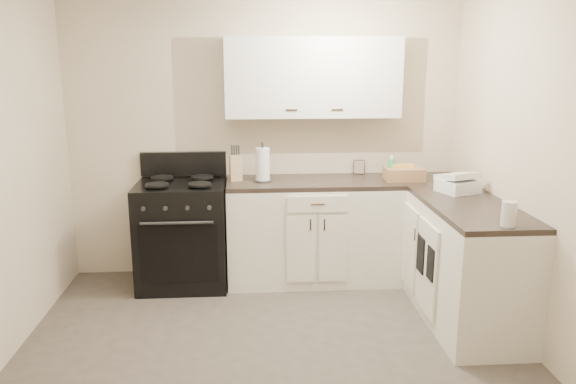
{
  "coord_description": "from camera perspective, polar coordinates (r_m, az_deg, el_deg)",
  "views": [
    {
      "loc": [
        -0.15,
        -3.39,
        1.99
      ],
      "look_at": [
        0.15,
        0.85,
        0.99
      ],
      "focal_mm": 35.0,
      "sensor_mm": 36.0,
      "label": 1
    }
  ],
  "objects": [
    {
      "name": "floor",
      "position": [
        3.93,
        -1.36,
        -17.15
      ],
      "size": [
        3.6,
        3.6,
        0.0
      ],
      "primitive_type": "plane",
      "color": "#473F38",
      "rests_on": "ground"
    },
    {
      "name": "wall_back",
      "position": [
        5.24,
        -2.36,
        5.14
      ],
      "size": [
        3.6,
        0.0,
        3.6
      ],
      "primitive_type": "plane",
      "rotation": [
        1.57,
        0.0,
        0.0
      ],
      "color": "beige",
      "rests_on": "ground"
    },
    {
      "name": "wall_right",
      "position": [
        3.98,
        25.41,
        1.23
      ],
      "size": [
        0.0,
        3.6,
        3.6
      ],
      "primitive_type": "plane",
      "rotation": [
        1.57,
        0.0,
        -1.57
      ],
      "color": "beige",
      "rests_on": "ground"
    },
    {
      "name": "wall_front",
      "position": [
        1.76,
        1.21,
        -11.71
      ],
      "size": [
        3.6,
        0.0,
        3.6
      ],
      "primitive_type": "plane",
      "rotation": [
        -1.57,
        0.0,
        0.0
      ],
      "color": "beige",
      "rests_on": "ground"
    },
    {
      "name": "base_cabinets_back",
      "position": [
        5.16,
        2.56,
        -4.13
      ],
      "size": [
        1.55,
        0.6,
        0.9
      ],
      "primitive_type": "cube",
      "color": "white",
      "rests_on": "floor"
    },
    {
      "name": "base_cabinets_right",
      "position": [
        4.8,
        16.39,
        -6.01
      ],
      "size": [
        0.6,
        1.9,
        0.9
      ],
      "primitive_type": "cube",
      "color": "white",
      "rests_on": "floor"
    },
    {
      "name": "countertop_back",
      "position": [
        5.04,
        2.62,
        0.98
      ],
      "size": [
        1.55,
        0.6,
        0.04
      ],
      "primitive_type": "cube",
      "color": "black",
      "rests_on": "base_cabinets_back"
    },
    {
      "name": "countertop_right",
      "position": [
        4.67,
        16.77,
        -0.56
      ],
      "size": [
        0.6,
        1.9,
        0.04
      ],
      "primitive_type": "cube",
      "color": "black",
      "rests_on": "base_cabinets_right"
    },
    {
      "name": "upper_cabinets",
      "position": [
        5.07,
        2.53,
        11.55
      ],
      "size": [
        1.55,
        0.3,
        0.7
      ],
      "primitive_type": "cube",
      "color": "silver",
      "rests_on": "wall_back"
    },
    {
      "name": "stove",
      "position": [
        5.14,
        -10.64,
        -4.31
      ],
      "size": [
        0.78,
        0.67,
        0.95
      ],
      "primitive_type": "cube",
      "color": "black",
      "rests_on": "floor"
    },
    {
      "name": "knife_block",
      "position": [
        5.02,
        -5.34,
        2.45
      ],
      "size": [
        0.12,
        0.11,
        0.23
      ],
      "primitive_type": "cube",
      "rotation": [
        0.0,
        0.0,
        0.19
      ],
      "color": "tan",
      "rests_on": "countertop_back"
    },
    {
      "name": "paper_towel",
      "position": [
        4.97,
        -2.59,
        2.8
      ],
      "size": [
        0.13,
        0.13,
        0.3
      ],
      "primitive_type": "cylinder",
      "rotation": [
        0.0,
        0.0,
        0.04
      ],
      "color": "white",
      "rests_on": "countertop_back"
    },
    {
      "name": "soap_bottle",
      "position": [
        5.11,
        10.45,
        2.28
      ],
      "size": [
        0.07,
        0.07,
        0.19
      ],
      "primitive_type": "cylinder",
      "rotation": [
        0.0,
        0.0,
        0.11
      ],
      "color": "#43AE59",
      "rests_on": "countertop_back"
    },
    {
      "name": "picture_frame",
      "position": [
        5.34,
        7.21,
        2.55
      ],
      "size": [
        0.11,
        0.06,
        0.13
      ],
      "primitive_type": "cube",
      "rotation": [
        -0.14,
        0.0,
        -0.23
      ],
      "color": "black",
      "rests_on": "countertop_back"
    },
    {
      "name": "wicker_basket",
      "position": [
        5.13,
        11.7,
        1.8
      ],
      "size": [
        0.34,
        0.23,
        0.11
      ],
      "primitive_type": "cube",
      "rotation": [
        0.0,
        0.0,
        0.0
      ],
      "color": "tan",
      "rests_on": "countertop_right"
    },
    {
      "name": "countertop_grill",
      "position": [
        4.77,
        16.86,
        0.59
      ],
      "size": [
        0.35,
        0.34,
        0.1
      ],
      "primitive_type": "cube",
      "rotation": [
        0.0,
        0.0,
        0.37
      ],
      "color": "white",
      "rests_on": "countertop_right"
    },
    {
      "name": "glass_jar",
      "position": [
        3.9,
        21.53,
        -2.07
      ],
      "size": [
        0.12,
        0.12,
        0.17
      ],
      "primitive_type": "cylinder",
      "rotation": [
        0.0,
        0.0,
        -0.26
      ],
      "color": "silver",
      "rests_on": "countertop_right"
    },
    {
      "name": "oven_mitt_near",
      "position": [
        4.3,
        14.32,
        -7.08
      ],
      "size": [
        0.02,
        0.14,
        0.25
      ],
      "primitive_type": "cube",
      "color": "black",
      "rests_on": "base_cabinets_right"
    },
    {
      "name": "oven_mitt_far",
      "position": [
        4.52,
        13.38,
        -6.18
      ],
      "size": [
        0.02,
        0.16,
        0.28
      ],
      "primitive_type": "cube",
      "color": "black",
      "rests_on": "base_cabinets_right"
    }
  ]
}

